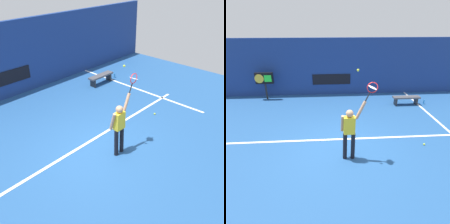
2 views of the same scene
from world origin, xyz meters
The scene contains 12 objects.
ground_plane centered at (0.00, 0.00, 0.00)m, with size 18.00×18.00×0.00m, color #23518C.
back_wall centered at (0.00, 5.60, 1.61)m, with size 18.00×0.20×3.21m, color navy.
sponsor_banner_center centered at (0.00, 5.48, 0.93)m, with size 2.20×0.03×0.60m, color black.
court_baseline centered at (0.00, 0.46, 0.01)m, with size 10.00×0.10×0.01m, color white.
court_sideline centered at (4.49, 2.00, 0.01)m, with size 0.10×7.00×0.01m, color white.
tennis_player centered at (0.29, -0.64, 1.01)m, with size 0.72×0.31×1.96m.
tennis_racket centered at (0.88, -0.65, 2.32)m, with size 0.41×0.27×0.62m.
tennis_ball centered at (0.48, -0.63, 2.83)m, with size 0.07×0.07×0.07m, color #CCE033.
scoreboard_clock centered at (-3.68, 4.97, 1.15)m, with size 0.96×0.20×1.50m.
court_bench centered at (3.82, 3.61, 0.34)m, with size 1.40×0.36×0.45m.
water_bottle centered at (4.82, 3.61, 0.12)m, with size 0.07×0.07×0.24m, color #338CD8.
spare_ball centered at (3.05, -0.12, 0.03)m, with size 0.07×0.07×0.07m, color #CCE033.
Camera 2 is at (-0.42, -5.75, 3.99)m, focal length 31.58 mm.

